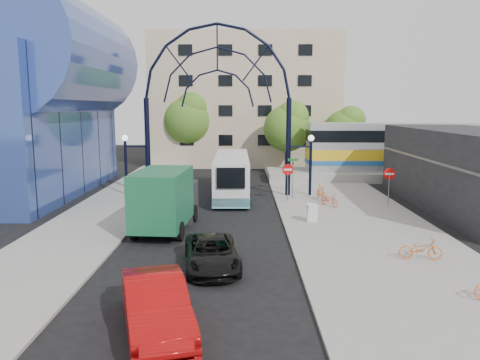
{
  "coord_description": "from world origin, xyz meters",
  "views": [
    {
      "loc": [
        1.8,
        -19.11,
        6.4
      ],
      "look_at": [
        1.63,
        6.0,
        2.45
      ],
      "focal_mm": 35.0,
      "sensor_mm": 36.0,
      "label": 1
    }
  ],
  "objects_px": {
    "sandwich_board": "(312,211)",
    "train_car": "(450,147)",
    "city_bus": "(232,175)",
    "black_suv": "(212,253)",
    "do_not_enter_sign": "(389,178)",
    "bike_far_a": "(421,249)",
    "tree_north_a": "(288,126)",
    "red_sedan": "(156,305)",
    "stop_sign": "(288,173)",
    "tree_north_b": "(189,118)",
    "bike_near_b": "(321,192)",
    "street_name_sign": "(293,170)",
    "green_truck": "(166,199)",
    "tree_north_c": "(346,128)",
    "gateway_arch": "(217,75)",
    "bike_near_a": "(329,199)"
  },
  "relations": [
    {
      "from": "sandwich_board",
      "to": "train_car",
      "type": "xyz_separation_m",
      "value": [
        14.4,
        16.02,
        2.16
      ]
    },
    {
      "from": "city_bus",
      "to": "black_suv",
      "type": "distance_m",
      "value": 15.53
    },
    {
      "from": "do_not_enter_sign",
      "to": "bike_far_a",
      "type": "xyz_separation_m",
      "value": [
        -1.84,
        -10.4,
        -1.39
      ]
    },
    {
      "from": "tree_north_a",
      "to": "bike_far_a",
      "type": "xyz_separation_m",
      "value": [
        3.04,
        -26.33,
        -4.02
      ]
    },
    {
      "from": "do_not_enter_sign",
      "to": "red_sedan",
      "type": "bearing_deg",
      "value": -125.32
    },
    {
      "from": "stop_sign",
      "to": "tree_north_b",
      "type": "relative_size",
      "value": 0.31
    },
    {
      "from": "stop_sign",
      "to": "bike_near_b",
      "type": "relative_size",
      "value": 1.41
    },
    {
      "from": "street_name_sign",
      "to": "city_bus",
      "type": "relative_size",
      "value": 0.26
    },
    {
      "from": "black_suv",
      "to": "green_truck",
      "type": "bearing_deg",
      "value": 107.35
    },
    {
      "from": "stop_sign",
      "to": "green_truck",
      "type": "relative_size",
      "value": 0.38
    },
    {
      "from": "tree_north_b",
      "to": "bike_far_a",
      "type": "relative_size",
      "value": 4.54
    },
    {
      "from": "tree_north_a",
      "to": "tree_north_b",
      "type": "height_order",
      "value": "tree_north_b"
    },
    {
      "from": "tree_north_c",
      "to": "city_bus",
      "type": "xyz_separation_m",
      "value": [
        -11.15,
        -13.6,
        -2.75
      ]
    },
    {
      "from": "tree_north_b",
      "to": "city_bus",
      "type": "height_order",
      "value": "tree_north_b"
    },
    {
      "from": "sandwich_board",
      "to": "tree_north_c",
      "type": "relative_size",
      "value": 0.15
    },
    {
      "from": "tree_north_b",
      "to": "red_sedan",
      "type": "xyz_separation_m",
      "value": [
        3.18,
        -36.44,
        -4.46
      ]
    },
    {
      "from": "red_sedan",
      "to": "black_suv",
      "type": "bearing_deg",
      "value": 59.75
    },
    {
      "from": "city_bus",
      "to": "bike_near_b",
      "type": "distance_m",
      "value": 6.56
    },
    {
      "from": "street_name_sign",
      "to": "tree_north_b",
      "type": "xyz_separation_m",
      "value": [
        -9.08,
        17.33,
        3.14
      ]
    },
    {
      "from": "gateway_arch",
      "to": "bike_near_a",
      "type": "relative_size",
      "value": 8.42
    },
    {
      "from": "tree_north_a",
      "to": "stop_sign",
      "type": "bearing_deg",
      "value": -95.42
    },
    {
      "from": "tree_north_a",
      "to": "bike_near_b",
      "type": "xyz_separation_m",
      "value": [
        0.95,
        -13.83,
        -3.95
      ]
    },
    {
      "from": "do_not_enter_sign",
      "to": "tree_north_c",
      "type": "xyz_separation_m",
      "value": [
        1.12,
        17.93,
        2.3
      ]
    },
    {
      "from": "black_suv",
      "to": "bike_near_b",
      "type": "bearing_deg",
      "value": 56.26
    },
    {
      "from": "tree_north_b",
      "to": "black_suv",
      "type": "bearing_deg",
      "value": -81.91
    },
    {
      "from": "stop_sign",
      "to": "red_sedan",
      "type": "xyz_separation_m",
      "value": [
        -5.5,
        -18.51,
        -1.19
      ]
    },
    {
      "from": "bike_near_a",
      "to": "tree_north_a",
      "type": "bearing_deg",
      "value": 64.85
    },
    {
      "from": "black_suv",
      "to": "bike_near_a",
      "type": "bearing_deg",
      "value": 51.72
    },
    {
      "from": "bike_far_a",
      "to": "green_truck",
      "type": "bearing_deg",
      "value": 70.95
    },
    {
      "from": "sandwich_board",
      "to": "city_bus",
      "type": "height_order",
      "value": "city_bus"
    },
    {
      "from": "sandwich_board",
      "to": "gateway_arch",
      "type": "bearing_deg",
      "value": 124.91
    },
    {
      "from": "red_sedan",
      "to": "do_not_enter_sign",
      "type": "bearing_deg",
      "value": 37.49
    },
    {
      "from": "bike_near_b",
      "to": "tree_north_a",
      "type": "bearing_deg",
      "value": 84.34
    },
    {
      "from": "tree_north_b",
      "to": "bike_near_b",
      "type": "relative_size",
      "value": 4.52
    },
    {
      "from": "train_car",
      "to": "bike_near_a",
      "type": "xyz_separation_m",
      "value": [
        -12.69,
        -11.79,
        -2.35
      ]
    },
    {
      "from": "train_car",
      "to": "tree_north_a",
      "type": "xyz_separation_m",
      "value": [
        -13.88,
        3.93,
        1.71
      ]
    },
    {
      "from": "street_name_sign",
      "to": "tree_north_c",
      "type": "relative_size",
      "value": 0.43
    },
    {
      "from": "tree_north_b",
      "to": "bike_far_a",
      "type": "xyz_separation_m",
      "value": [
        13.03,
        -30.33,
        -4.68
      ]
    },
    {
      "from": "do_not_enter_sign",
      "to": "gateway_arch",
      "type": "bearing_deg",
      "value": 160.01
    },
    {
      "from": "red_sedan",
      "to": "bike_far_a",
      "type": "distance_m",
      "value": 11.6
    },
    {
      "from": "city_bus",
      "to": "bike_far_a",
      "type": "xyz_separation_m",
      "value": [
        8.18,
        -14.73,
        -0.95
      ]
    },
    {
      "from": "do_not_enter_sign",
      "to": "tree_north_a",
      "type": "xyz_separation_m",
      "value": [
        -4.88,
        15.93,
        2.63
      ]
    },
    {
      "from": "bike_near_a",
      "to": "bike_near_b",
      "type": "height_order",
      "value": "bike_near_b"
    },
    {
      "from": "tree_north_c",
      "to": "green_truck",
      "type": "bearing_deg",
      "value": -121.79
    },
    {
      "from": "city_bus",
      "to": "black_suv",
      "type": "bearing_deg",
      "value": -92.41
    },
    {
      "from": "green_truck",
      "to": "tree_north_a",
      "type": "bearing_deg",
      "value": 72.58
    },
    {
      "from": "street_name_sign",
      "to": "city_bus",
      "type": "height_order",
      "value": "city_bus"
    },
    {
      "from": "stop_sign",
      "to": "street_name_sign",
      "type": "distance_m",
      "value": 0.74
    },
    {
      "from": "do_not_enter_sign",
      "to": "red_sedan",
      "type": "relative_size",
      "value": 0.51
    },
    {
      "from": "stop_sign",
      "to": "tree_north_c",
      "type": "distance_m",
      "value": 17.68
    }
  ]
}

